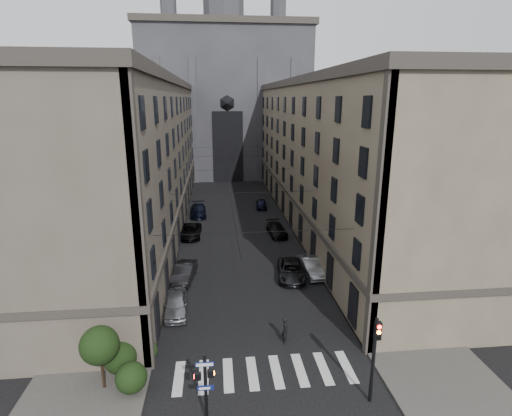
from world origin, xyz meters
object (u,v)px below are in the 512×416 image
object	(u,v)px
pedestrian_signal_left	(205,383)
traffic_light_right	(375,351)
car_right_near	(311,267)
car_right_midfar	(277,230)
car_left_midfar	(191,231)
pedestrian	(285,330)
car_right_far	(261,204)
car_left_near	(176,304)
gothic_tower	(225,92)
car_left_midnear	(184,272)
car_right_midnear	(291,270)
car_left_far	(198,210)

from	to	relation	value
pedestrian_signal_left	traffic_light_right	distance (m)	9.18
car_right_near	traffic_light_right	bearing A→B (deg)	-98.58
car_right_near	car_right_midfar	bearing A→B (deg)	90.80
car_left_midfar	pedestrian	xyz separation A→B (m)	(7.70, -22.90, 0.23)
pedestrian_signal_left	car_right_far	distance (m)	42.32
car_left_near	gothic_tower	bearing A→B (deg)	81.24
car_left_midnear	car_right_midnear	size ratio (longest dim) A/B	0.89
gothic_tower	car_left_midfar	distance (m)	47.61
car_left_midfar	pedestrian	bearing A→B (deg)	-69.87
car_left_midfar	car_right_midfar	world-z (taller)	car_left_midfar
car_left_near	car_right_midfar	size ratio (longest dim) A/B	0.94
traffic_light_right	car_left_midnear	distance (m)	20.42
car_left_near	car_left_far	xyz separation A→B (m)	(0.80, 27.22, 0.01)
car_right_midnear	car_right_far	bearing A→B (deg)	96.80
traffic_light_right	car_right_near	xyz separation A→B (m)	(0.60, 16.87, -2.51)
car_left_midfar	car_left_far	size ratio (longest dim) A/B	0.97
car_left_midnear	car_left_far	bearing A→B (deg)	96.45
gothic_tower	car_right_midnear	distance (m)	59.40
car_left_midfar	car_right_midnear	size ratio (longest dim) A/B	0.98
car_right_midfar	pedestrian	distance (m)	22.58
pedestrian_signal_left	car_left_midnear	distance (m)	17.39
car_left_far	car_left_midnear	bearing A→B (deg)	-94.27
pedestrian_signal_left	car_left_near	size ratio (longest dim) A/B	0.87
car_left_midnear	car_right_midfar	size ratio (longest dim) A/B	0.98
pedestrian_signal_left	car_right_near	xyz separation A→B (m)	(9.71, 17.29, -1.54)
car_right_midnear	car_right_far	distance (m)	24.85
car_left_midfar	car_right_midnear	distance (m)	16.20
pedestrian	car_left_midnear	bearing A→B (deg)	35.67
car_left_midfar	car_right_near	bearing A→B (deg)	-43.50
car_left_midfar	traffic_light_right	bearing A→B (deg)	-66.84
gothic_tower	car_left_midfar	xyz separation A→B (m)	(-5.88, -44.06, -17.06)
gothic_tower	pedestrian	distance (m)	69.06
car_left_midnear	car_right_near	size ratio (longest dim) A/B	1.01
car_right_far	car_right_midfar	bearing A→B (deg)	-83.20
pedestrian_signal_left	car_left_midnear	size ratio (longest dim) A/B	0.84
car_right_midnear	traffic_light_right	bearing A→B (deg)	-78.11
pedestrian	car_left_midfar	bearing A→B (deg)	18.67
gothic_tower	car_left_near	distance (m)	64.73
car_left_far	car_right_far	bearing A→B (deg)	14.92
traffic_light_right	gothic_tower	bearing A→B (deg)	94.38
car_right_far	pedestrian_signal_left	bearing A→B (deg)	-95.76
car_left_near	car_right_midnear	bearing A→B (deg)	24.60
pedestrian_signal_left	car_right_midfar	distance (m)	30.08
traffic_light_right	car_right_midfar	bearing A→B (deg)	91.80
car_right_near	pedestrian	bearing A→B (deg)	-118.65
traffic_light_right	pedestrian	xyz separation A→B (m)	(-3.78, 6.08, -2.32)
car_left_near	car_right_far	world-z (taller)	car_left_near
car_left_midfar	car_right_midfar	xyz separation A→B (m)	(10.59, -0.51, -0.03)
car_left_midfar	gothic_tower	bearing A→B (deg)	83.94
traffic_light_right	pedestrian	size ratio (longest dim) A/B	2.68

